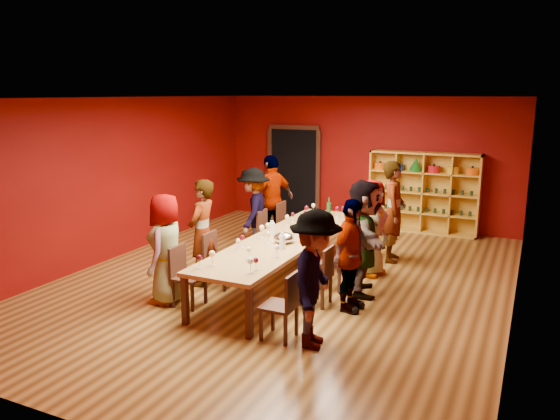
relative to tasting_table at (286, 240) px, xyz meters
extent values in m
cube|color=brown|center=(0.00, 0.00, -0.71)|extent=(7.10, 9.10, 0.02)
cube|color=#5F0604|center=(0.00, 4.51, 0.80)|extent=(7.10, 0.02, 3.00)
cube|color=#5F0604|center=(0.00, -4.51, 0.80)|extent=(7.10, 0.02, 3.00)
cube|color=#5F0604|center=(-3.51, 0.00, 0.80)|extent=(0.02, 9.10, 3.00)
cube|color=#5F0604|center=(3.51, 0.00, 0.80)|extent=(0.02, 9.10, 3.00)
cube|color=silver|center=(0.00, 0.00, 2.31)|extent=(7.10, 9.10, 0.02)
cube|color=#A47D44|center=(0.00, 0.00, 0.02)|extent=(1.10, 4.50, 0.06)
cube|color=black|center=(-0.49, -2.17, -0.35)|extent=(0.08, 0.08, 0.69)
cube|color=black|center=(-0.49, 2.17, -0.35)|extent=(0.08, 0.08, 0.69)
cube|color=black|center=(0.49, -2.17, -0.35)|extent=(0.08, 0.08, 0.69)
cube|color=black|center=(0.49, 2.17, -0.35)|extent=(0.08, 0.08, 0.69)
cube|color=black|center=(-1.80, 4.44, 0.40)|extent=(1.20, 0.14, 2.20)
cube|color=black|center=(-1.80, 4.37, 1.55)|extent=(1.32, 0.06, 0.10)
cube|color=black|center=(-2.45, 4.37, 0.40)|extent=(0.10, 0.06, 2.20)
cube|color=black|center=(-1.15, 4.37, 0.40)|extent=(0.10, 0.06, 2.20)
cube|color=gold|center=(0.22, 4.28, 0.20)|extent=(0.04, 0.40, 1.80)
cube|color=gold|center=(2.58, 4.28, 0.20)|extent=(0.04, 0.40, 1.80)
cube|color=gold|center=(1.40, 4.28, 1.08)|extent=(2.40, 0.40, 0.04)
cube|color=gold|center=(1.40, 4.28, -0.68)|extent=(2.40, 0.40, 0.04)
cube|color=gold|center=(1.40, 4.47, 0.20)|extent=(2.40, 0.02, 1.80)
cube|color=gold|center=(1.40, 4.28, -0.25)|extent=(2.36, 0.38, 0.03)
cube|color=gold|center=(1.40, 4.28, 0.20)|extent=(2.36, 0.38, 0.03)
cube|color=gold|center=(1.40, 4.28, 0.65)|extent=(2.36, 0.38, 0.03)
cube|color=gold|center=(0.80, 4.28, 0.20)|extent=(0.03, 0.38, 1.76)
cube|color=gold|center=(1.40, 4.28, 0.20)|extent=(0.03, 0.38, 1.76)
cube|color=gold|center=(2.00, 4.28, 0.20)|extent=(0.03, 0.38, 1.76)
cylinder|color=orange|center=(0.40, 4.28, 0.74)|extent=(0.26, 0.26, 0.15)
sphere|color=black|center=(0.40, 4.28, 0.84)|extent=(0.05, 0.05, 0.05)
cylinder|color=#16349C|center=(0.80, 4.28, 0.74)|extent=(0.26, 0.26, 0.15)
sphere|color=black|center=(0.80, 4.28, 0.84)|extent=(0.05, 0.05, 0.05)
cylinder|color=#196521|center=(1.20, 4.28, 0.71)|extent=(0.26, 0.26, 0.08)
cone|color=#196521|center=(1.20, 4.28, 0.86)|extent=(0.24, 0.24, 0.22)
cylinder|color=#B4141F|center=(1.60, 4.28, 0.74)|extent=(0.26, 0.26, 0.15)
sphere|color=black|center=(1.60, 4.28, 0.84)|extent=(0.05, 0.05, 0.05)
cylinder|color=yellow|center=(2.00, 4.28, 0.74)|extent=(0.26, 0.26, 0.15)
sphere|color=black|center=(2.00, 4.28, 0.84)|extent=(0.05, 0.05, 0.05)
cylinder|color=orange|center=(2.40, 4.28, 0.74)|extent=(0.26, 0.26, 0.15)
sphere|color=black|center=(2.40, 4.28, 0.84)|extent=(0.05, 0.05, 0.05)
cylinder|color=#1B301F|center=(0.38, 4.28, -0.18)|extent=(0.07, 0.07, 0.10)
cylinder|color=#1B301F|center=(0.56, 4.28, -0.18)|extent=(0.07, 0.07, 0.10)
cylinder|color=#1B301F|center=(0.75, 4.28, -0.18)|extent=(0.07, 0.07, 0.10)
cylinder|color=#1B301F|center=(0.93, 4.28, -0.18)|extent=(0.07, 0.07, 0.10)
cylinder|color=#1B301F|center=(1.12, 4.28, -0.18)|extent=(0.07, 0.07, 0.10)
cylinder|color=#1B301F|center=(1.30, 4.28, -0.18)|extent=(0.07, 0.07, 0.10)
cylinder|color=#1B301F|center=(1.49, 4.28, -0.18)|extent=(0.07, 0.07, 0.10)
cylinder|color=#1B301F|center=(1.67, 4.28, -0.18)|extent=(0.07, 0.07, 0.10)
cylinder|color=#1B301F|center=(1.86, 4.28, -0.18)|extent=(0.07, 0.07, 0.10)
cylinder|color=#1B301F|center=(2.04, 4.28, -0.18)|extent=(0.07, 0.07, 0.10)
cylinder|color=#1B301F|center=(2.23, 4.28, -0.18)|extent=(0.07, 0.07, 0.10)
cylinder|color=#1B301F|center=(2.42, 4.28, -0.18)|extent=(0.07, 0.07, 0.10)
cylinder|color=#1B301F|center=(0.38, 4.28, 0.27)|extent=(0.07, 0.07, 0.10)
cylinder|color=#1B301F|center=(0.56, 4.28, 0.27)|extent=(0.07, 0.07, 0.10)
cylinder|color=#1B301F|center=(0.75, 4.28, 0.27)|extent=(0.07, 0.07, 0.10)
cylinder|color=#1B301F|center=(0.93, 4.28, 0.27)|extent=(0.07, 0.07, 0.10)
cylinder|color=#1B301F|center=(1.12, 4.28, 0.27)|extent=(0.07, 0.07, 0.10)
cylinder|color=#1B301F|center=(1.30, 4.28, 0.27)|extent=(0.07, 0.07, 0.10)
cylinder|color=#1B301F|center=(1.49, 4.28, 0.27)|extent=(0.07, 0.07, 0.10)
cylinder|color=#1B301F|center=(1.67, 4.28, 0.27)|extent=(0.07, 0.07, 0.10)
cylinder|color=#1B301F|center=(1.86, 4.28, 0.27)|extent=(0.07, 0.07, 0.10)
cylinder|color=#1B301F|center=(2.04, 4.28, 0.27)|extent=(0.07, 0.07, 0.10)
cylinder|color=#1B301F|center=(2.23, 4.28, 0.27)|extent=(0.07, 0.07, 0.10)
cylinder|color=#1B301F|center=(2.42, 4.28, 0.27)|extent=(0.07, 0.07, 0.10)
cube|color=black|center=(-0.83, -1.59, -0.27)|extent=(0.42, 0.42, 0.04)
cube|color=black|center=(-1.02, -1.59, -0.03)|extent=(0.04, 0.40, 0.44)
cube|color=black|center=(-1.00, -1.76, -0.49)|extent=(0.04, 0.04, 0.41)
cube|color=black|center=(-0.66, -1.76, -0.49)|extent=(0.04, 0.04, 0.41)
cube|color=black|center=(-1.00, -1.42, -0.49)|extent=(0.04, 0.04, 0.41)
cube|color=black|center=(-0.66, -1.42, -0.49)|extent=(0.04, 0.04, 0.41)
imported|color=#4E4E53|center=(-1.21, -1.59, 0.12)|extent=(0.61, 0.88, 1.65)
cube|color=black|center=(-0.83, -0.71, -0.27)|extent=(0.42, 0.42, 0.04)
cube|color=black|center=(-1.02, -0.71, -0.03)|extent=(0.04, 0.40, 0.44)
cube|color=black|center=(-1.00, -0.88, -0.49)|extent=(0.04, 0.04, 0.41)
cube|color=black|center=(-0.66, -0.88, -0.49)|extent=(0.04, 0.04, 0.41)
cube|color=black|center=(-1.00, -0.54, -0.49)|extent=(0.04, 0.04, 0.41)
cube|color=black|center=(-0.66, -0.54, -0.49)|extent=(0.04, 0.04, 0.41)
imported|color=#618EC8|center=(-1.16, -0.71, 0.17)|extent=(0.53, 0.68, 1.74)
cube|color=black|center=(-0.83, 1.13, -0.27)|extent=(0.42, 0.42, 0.04)
cube|color=black|center=(-1.02, 1.13, -0.03)|extent=(0.04, 0.40, 0.44)
cube|color=black|center=(-1.00, 0.96, -0.49)|extent=(0.04, 0.04, 0.41)
cube|color=black|center=(-0.66, 0.96, -0.49)|extent=(0.04, 0.04, 0.41)
cube|color=black|center=(-1.00, 1.30, -0.49)|extent=(0.04, 0.04, 0.41)
cube|color=black|center=(-0.66, 1.30, -0.49)|extent=(0.04, 0.04, 0.41)
imported|color=silver|center=(-1.20, 1.13, 0.15)|extent=(0.73, 1.17, 1.69)
cube|color=black|center=(-0.83, 1.99, -0.27)|extent=(0.42, 0.42, 0.04)
cube|color=black|center=(-1.02, 1.99, -0.03)|extent=(0.04, 0.40, 0.44)
cube|color=black|center=(-1.00, 1.82, -0.49)|extent=(0.04, 0.04, 0.41)
cube|color=black|center=(-0.66, 1.82, -0.49)|extent=(0.04, 0.04, 0.41)
cube|color=black|center=(-1.00, 2.16, -0.49)|extent=(0.04, 0.04, 0.41)
cube|color=black|center=(-0.66, 2.16, -0.49)|extent=(0.04, 0.04, 0.41)
imported|color=silver|center=(-1.22, 1.99, 0.22)|extent=(0.88, 1.19, 1.85)
cube|color=black|center=(0.83, -2.00, -0.27)|extent=(0.42, 0.42, 0.04)
cube|color=black|center=(1.02, -2.00, -0.03)|extent=(0.04, 0.40, 0.44)
cube|color=black|center=(0.66, -2.17, -0.49)|extent=(0.04, 0.04, 0.41)
cube|color=black|center=(1.00, -2.17, -0.49)|extent=(0.04, 0.04, 0.41)
cube|color=black|center=(0.66, -1.83, -0.49)|extent=(0.04, 0.04, 0.41)
cube|color=black|center=(1.00, -1.83, -0.49)|extent=(0.04, 0.04, 0.41)
imported|color=pink|center=(1.32, -2.00, 0.16)|extent=(0.66, 1.18, 1.73)
cube|color=black|center=(0.83, -0.73, -0.27)|extent=(0.42, 0.42, 0.04)
cube|color=black|center=(1.02, -0.73, -0.03)|extent=(0.04, 0.40, 0.44)
cube|color=black|center=(0.66, -0.90, -0.49)|extent=(0.04, 0.04, 0.41)
cube|color=black|center=(1.00, -0.90, -0.49)|extent=(0.04, 0.04, 0.41)
cube|color=black|center=(0.66, -0.56, -0.49)|extent=(0.04, 0.04, 0.41)
cube|color=black|center=(1.00, -0.56, -0.49)|extent=(0.04, 0.04, 0.41)
imported|color=pink|center=(1.35, -0.73, 0.12)|extent=(0.51, 0.99, 1.64)
cube|color=black|center=(0.83, 0.00, -0.27)|extent=(0.42, 0.42, 0.04)
cube|color=black|center=(1.02, 0.00, -0.03)|extent=(0.04, 0.40, 0.44)
cube|color=black|center=(0.66, -0.17, -0.49)|extent=(0.04, 0.04, 0.41)
cube|color=black|center=(1.00, -0.17, -0.49)|extent=(0.04, 0.04, 0.41)
cube|color=black|center=(0.66, 0.17, -0.49)|extent=(0.04, 0.04, 0.41)
cube|color=black|center=(1.00, 0.17, -0.49)|extent=(0.04, 0.04, 0.41)
imported|color=#525257|center=(1.32, 0.00, 0.20)|extent=(1.02, 1.74, 1.80)
cube|color=black|center=(0.83, 0.93, -0.27)|extent=(0.42, 0.42, 0.04)
cube|color=black|center=(1.02, 0.93, -0.03)|extent=(0.04, 0.40, 0.44)
cube|color=black|center=(0.66, 0.76, -0.49)|extent=(0.04, 0.04, 0.41)
cube|color=black|center=(1.00, 0.76, -0.49)|extent=(0.04, 0.04, 0.41)
cube|color=black|center=(0.66, 1.10, -0.49)|extent=(0.04, 0.04, 0.41)
cube|color=black|center=(1.00, 1.10, -0.49)|extent=(0.04, 0.04, 0.41)
imported|color=#121333|center=(1.17, 0.93, 0.13)|extent=(0.61, 0.89, 1.66)
cube|color=black|center=(0.83, 1.89, -0.27)|extent=(0.42, 0.42, 0.04)
cube|color=black|center=(1.02, 1.89, -0.03)|extent=(0.04, 0.40, 0.44)
cube|color=black|center=(0.66, 1.72, -0.49)|extent=(0.04, 0.04, 0.41)
cube|color=black|center=(1.00, 1.72, -0.49)|extent=(0.04, 0.04, 0.41)
cube|color=black|center=(0.66, 2.06, -0.49)|extent=(0.04, 0.04, 0.41)
cube|color=black|center=(1.00, 2.06, -0.49)|extent=(0.04, 0.04, 0.41)
imported|color=beige|center=(1.31, 1.89, 0.24)|extent=(0.62, 0.77, 1.87)
cylinder|color=white|center=(0.33, 1.93, 0.05)|extent=(0.06, 0.06, 0.01)
cylinder|color=white|center=(0.33, 1.93, 0.11)|extent=(0.01, 0.01, 0.11)
ellipsoid|color=#410611|center=(0.33, 1.93, 0.20)|extent=(0.08, 0.08, 0.09)
cylinder|color=white|center=(0.28, -0.06, 0.06)|extent=(0.07, 0.07, 0.01)
cylinder|color=white|center=(0.28, -0.06, 0.12)|extent=(0.01, 0.01, 0.12)
ellipsoid|color=white|center=(0.28, -0.06, 0.21)|extent=(0.08, 0.08, 0.10)
cylinder|color=white|center=(-0.09, -0.45, 0.06)|extent=(0.06, 0.06, 0.01)
cylinder|color=white|center=(-0.09, -0.45, 0.11)|extent=(0.01, 0.01, 0.11)
ellipsoid|color=beige|center=(-0.09, -0.45, 0.21)|extent=(0.08, 0.08, 0.09)
cylinder|color=white|center=(-0.33, -0.99, 0.05)|extent=(0.06, 0.06, 0.01)
cylinder|color=white|center=(-0.33, -0.99, 0.11)|extent=(0.01, 0.01, 0.10)
ellipsoid|color=beige|center=(-0.33, -0.99, 0.19)|extent=(0.07, 0.07, 0.09)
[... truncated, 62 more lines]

